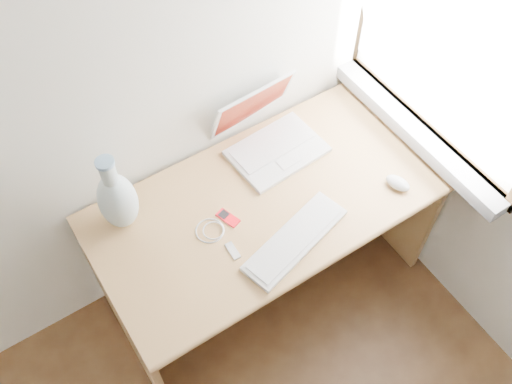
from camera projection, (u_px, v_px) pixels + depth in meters
window at (452, 33)px, 1.95m from camera, size 0.11×0.99×1.10m
desk at (256, 214)px, 2.42m from camera, size 1.38×0.69×0.73m
laptop at (271, 136)px, 2.32m from camera, size 0.39×0.33×0.25m
external_keyboard at (295, 239)px, 2.09m from camera, size 0.47×0.25×0.02m
mouse at (398, 183)px, 2.23m from camera, size 0.09×0.12×0.04m
ipod at (228, 218)px, 2.16m from camera, size 0.07×0.10×0.01m
cable_coil at (210, 231)px, 2.12m from camera, size 0.12×0.12×0.01m
remote at (233, 251)px, 2.07m from camera, size 0.03×0.08×0.01m
vase at (117, 199)px, 2.03m from camera, size 0.14×0.14×0.36m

